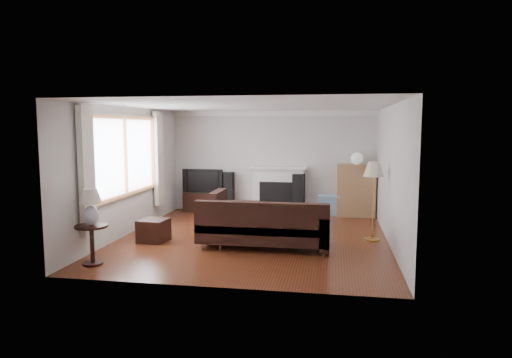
% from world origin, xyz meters
% --- Properties ---
extents(room, '(5.10, 5.60, 2.54)m').
position_xyz_m(room, '(0.00, 0.00, 1.25)').
color(room, '#582513').
rests_on(room, ground).
extents(window, '(0.12, 2.74, 1.54)m').
position_xyz_m(window, '(-2.45, -0.20, 1.55)').
color(window, '#925B36').
rests_on(window, room).
extents(curtain_near, '(0.10, 0.35, 2.10)m').
position_xyz_m(curtain_near, '(-2.40, -1.72, 1.40)').
color(curtain_near, silver).
rests_on(curtain_near, room).
extents(curtain_far, '(0.10, 0.35, 2.10)m').
position_xyz_m(curtain_far, '(-2.40, 1.32, 1.40)').
color(curtain_far, silver).
rests_on(curtain_far, room).
extents(fireplace, '(1.40, 0.26, 1.15)m').
position_xyz_m(fireplace, '(0.15, 2.64, 0.57)').
color(fireplace, white).
rests_on(fireplace, room).
extents(tv_stand, '(0.98, 0.44, 0.49)m').
position_xyz_m(tv_stand, '(-1.70, 2.50, 0.25)').
color(tv_stand, black).
rests_on(tv_stand, ground).
extents(television, '(1.02, 0.13, 0.59)m').
position_xyz_m(television, '(-1.70, 2.50, 0.78)').
color(television, black).
rests_on(television, tv_stand).
extents(speaker_left, '(0.28, 0.33, 0.98)m').
position_xyz_m(speaker_left, '(-1.10, 2.55, 0.49)').
color(speaker_left, black).
rests_on(speaker_left, ground).
extents(speaker_right, '(0.29, 0.34, 0.98)m').
position_xyz_m(speaker_right, '(0.66, 2.55, 0.49)').
color(speaker_right, black).
rests_on(speaker_right, ground).
extents(bookshelf, '(0.89, 0.42, 1.23)m').
position_xyz_m(bookshelf, '(2.02, 2.51, 0.62)').
color(bookshelf, '#946944').
rests_on(bookshelf, ground).
extents(globe_lamp, '(0.28, 0.28, 0.28)m').
position_xyz_m(globe_lamp, '(2.02, 2.51, 1.37)').
color(globe_lamp, white).
rests_on(globe_lamp, bookshelf).
extents(sectional_sofa, '(2.48, 1.81, 0.80)m').
position_xyz_m(sectional_sofa, '(0.30, -0.63, 0.40)').
color(sectional_sofa, black).
rests_on(sectional_sofa, ground).
extents(coffee_table, '(1.16, 0.84, 0.41)m').
position_xyz_m(coffee_table, '(0.34, 0.66, 0.21)').
color(coffee_table, '#976648').
rests_on(coffee_table, ground).
extents(footstool, '(0.53, 0.53, 0.42)m').
position_xyz_m(footstool, '(-1.77, -0.57, 0.21)').
color(footstool, black).
rests_on(footstool, ground).
extents(floor_lamp, '(0.42, 0.42, 1.47)m').
position_xyz_m(floor_lamp, '(2.22, 0.20, 0.74)').
color(floor_lamp, '#B58C3E').
rests_on(floor_lamp, ground).
extents(side_table, '(0.49, 0.49, 0.62)m').
position_xyz_m(side_table, '(-2.15, -2.08, 0.31)').
color(side_table, black).
rests_on(side_table, ground).
extents(table_lamp, '(0.34, 0.34, 0.55)m').
position_xyz_m(table_lamp, '(-2.15, -2.08, 0.89)').
color(table_lamp, silver).
rests_on(table_lamp, side_table).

